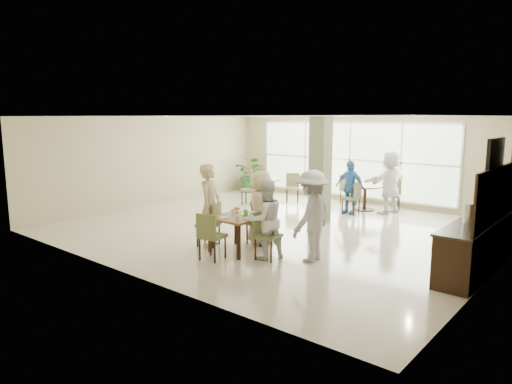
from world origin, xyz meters
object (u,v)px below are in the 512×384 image
Objects in this scene: teen_right at (266,219)px; adult_a at (350,187)px; teen_left at (210,205)px; round_table_right at (365,192)px; teen_far at (261,208)px; main_table at (237,221)px; teen_standing at (312,216)px; round_table_left at (267,185)px; buffet_counter at (489,233)px; potted_plant at (252,174)px; adult_standing at (323,178)px; adult_b at (390,182)px.

teen_right is 1.02× the size of adult_a.
teen_left is 1.16× the size of adult_a.
round_table_right is 4.95m from teen_far.
teen_standing is at bearing 17.15° from main_table.
main_table is 1.61m from teen_standing.
main_table is 5.90m from round_table_left.
adult_a is at bearing -29.09° from teen_left.
buffet_counter reaches higher than teen_standing.
potted_plant is 3.10m from adult_standing.
round_table_right is 0.55× the size of adult_b.
potted_plant is at bearing 128.02° from main_table.
buffet_counter is 3.50× the size of potted_plant.
main_table is 0.71× the size of potted_plant.
round_table_left is 0.56× the size of teen_left.
teen_right reaches higher than round_table_left.
teen_standing is at bearing -139.73° from buffet_counter.
adult_standing is (-3.17, 5.57, -0.10)m from teen_standing.
adult_standing is (-2.47, 0.36, -0.12)m from adult_b.
round_table_left is at bearing -44.55° from teen_far.
teen_right is 4.99m from adult_a.
main_table is at bearing -90.45° from round_table_right.
potted_plant is at bearing 159.36° from buffet_counter.
teen_far is (0.77, 0.81, -0.08)m from teen_left.
buffet_counter is 4.59m from teen_far.
teen_left is (-0.74, -0.06, 0.24)m from main_table.
teen_far is at bearing -52.77° from round_table_left.
buffet_counter is at bearing 152.86° from teen_right.
round_table_right is at bearing 83.80° from adult_a.
main_table is at bearing -65.00° from teen_right.
adult_b reaches higher than teen_right.
round_table_right is at bearing -148.44° from teen_right.
buffet_counter reaches higher than round_table_right.
buffet_counter is 6.70m from adult_standing.
adult_a is (3.11, -0.04, 0.22)m from round_table_left.
potted_plant is 8.41m from teen_standing.
teen_right is at bearing -47.82° from potted_plant.
adult_standing is at bearing -0.50° from potted_plant.
adult_a is at bearing -163.76° from teen_standing.
adult_standing is (-0.90, 6.10, -0.10)m from teen_left.
round_table_right is 0.21× the size of buffet_counter.
round_table_left is at bearing -137.12° from teen_standing.
potted_plant is (-4.79, 0.38, 0.12)m from round_table_right.
round_table_right is at bearing 89.55° from main_table.
teen_right is (5.49, -6.06, 0.12)m from potted_plant.
round_table_left is at bearing 29.39° from adult_standing.
teen_far is at bearing 5.56° from adult_b.
teen_right is at bearing -141.66° from buffet_counter.
potted_plant is 7.15m from teen_far.
buffet_counter is at bearing -25.47° from adult_a.
teen_left is at bearing -175.59° from main_table.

